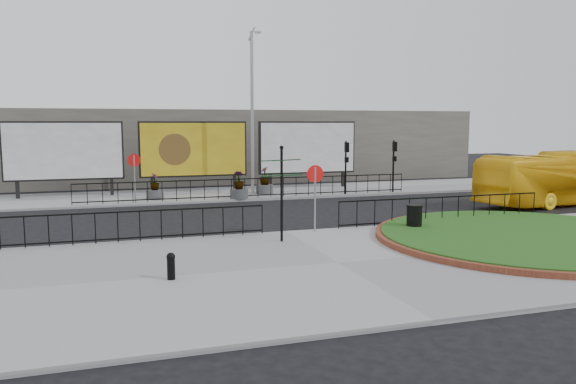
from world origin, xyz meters
name	(u,v)px	position (x,y,z in m)	size (l,w,h in m)	color
ground	(286,234)	(0.00, 0.00, 0.00)	(90.00, 90.00, 0.00)	black
pavement_near	(338,265)	(0.00, -5.00, 0.06)	(30.00, 10.00, 0.12)	gray
pavement_far	(223,194)	(0.00, 12.00, 0.06)	(44.00, 6.00, 0.12)	gray
brick_edge	(527,237)	(7.50, -4.00, 0.21)	(10.40, 10.40, 0.18)	brown
grass_lawn	(527,236)	(7.50, -4.00, 0.23)	(10.00, 10.00, 0.22)	#1E4512
railing_near_left	(118,227)	(-6.00, -0.30, 0.67)	(10.00, 0.10, 1.10)	black
railing_near_right	(442,209)	(6.50, -0.30, 0.67)	(9.00, 0.10, 1.10)	black
railing_far	(251,188)	(1.00, 9.30, 0.67)	(18.00, 0.10, 1.10)	black
speed_sign_far	(134,167)	(-5.00, 9.40, 1.92)	(0.64, 0.07, 2.47)	gray
speed_sign_near	(315,183)	(1.00, -0.40, 1.92)	(0.64, 0.07, 2.47)	gray
billboard_left	(64,151)	(-8.50, 12.97, 2.60)	(6.20, 0.31, 4.10)	black
billboard_mid	(194,149)	(-1.50, 12.97, 2.60)	(6.20, 0.31, 4.10)	black
billboard_right	(308,148)	(5.50, 12.97, 2.60)	(6.20, 0.31, 4.10)	black
lamp_post	(252,110)	(1.51, 11.00, 4.83)	(0.74, 0.18, 9.23)	gray
signal_pole_a	(346,159)	(6.50, 9.34, 2.10)	(0.22, 0.26, 3.00)	black
signal_pole_b	(394,158)	(9.50, 9.34, 2.10)	(0.22, 0.26, 3.00)	black
building_backdrop	(196,145)	(0.00, 22.00, 2.50)	(40.00, 10.00, 5.00)	#656259
fingerpost_sign	(282,184)	(-0.69, -1.70, 2.09)	(1.52, 0.59, 3.26)	black
bollard	(171,265)	(-4.78, -5.31, 0.50)	(0.23, 0.23, 0.70)	black
litter_bin	(414,218)	(4.50, -1.55, 0.63)	(0.60, 0.60, 1.00)	black
bus	(558,178)	(15.39, 3.03, 1.34)	(2.25, 9.61, 2.68)	yellow
planter_a	(155,190)	(-3.94, 10.51, 0.60)	(0.93, 0.93, 1.38)	#4C4C4F
planter_b	(239,188)	(0.35, 9.40, 0.67)	(0.96, 0.96, 1.49)	#4C4C4F
planter_c	(265,183)	(2.20, 11.00, 0.71)	(0.97, 0.97, 1.56)	#4C4C4F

